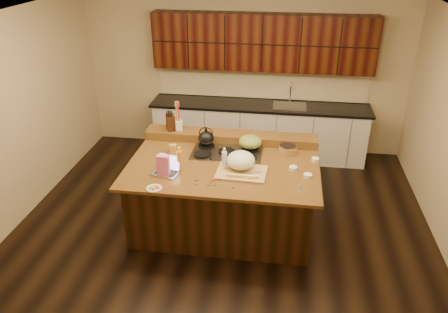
# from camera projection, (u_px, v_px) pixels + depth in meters

# --- Properties ---
(room) EXTENTS (5.52, 5.02, 2.72)m
(room) POSITION_uv_depth(u_px,v_px,m) (223.00, 133.00, 5.31)
(room) COLOR black
(room) RESTS_ON ground
(island) EXTENTS (2.40, 1.60, 0.92)m
(island) POSITION_uv_depth(u_px,v_px,m) (223.00, 195.00, 5.72)
(island) COLOR black
(island) RESTS_ON ground
(back_ledge) EXTENTS (2.40, 0.30, 0.12)m
(back_ledge) POSITION_uv_depth(u_px,v_px,m) (231.00, 137.00, 6.10)
(back_ledge) COLOR black
(back_ledge) RESTS_ON island
(cooktop) EXTENTS (0.92, 0.52, 0.05)m
(cooktop) POSITION_uv_depth(u_px,v_px,m) (227.00, 152.00, 5.77)
(cooktop) COLOR gray
(cooktop) RESTS_ON island
(back_counter) EXTENTS (3.70, 0.66, 2.40)m
(back_counter) POSITION_uv_depth(u_px,v_px,m) (260.00, 101.00, 7.40)
(back_counter) COLOR silver
(back_counter) RESTS_ON ground
(kettle) EXTENTS (0.26, 0.26, 0.19)m
(kettle) POSITION_uv_depth(u_px,v_px,m) (206.00, 138.00, 5.86)
(kettle) COLOR black
(kettle) RESTS_ON cooktop
(green_bowl) EXTENTS (0.40, 0.40, 0.17)m
(green_bowl) POSITION_uv_depth(u_px,v_px,m) (250.00, 142.00, 5.79)
(green_bowl) COLOR olive
(green_bowl) RESTS_ON cooktop
(laptop) EXTENTS (0.36, 0.32, 0.22)m
(laptop) POSITION_uv_depth(u_px,v_px,m) (167.00, 168.00, 5.29)
(laptop) COLOR #B7B7BC
(laptop) RESTS_ON island
(oil_bottle) EXTENTS (0.07, 0.07, 0.27)m
(oil_bottle) POSITION_uv_depth(u_px,v_px,m) (180.00, 161.00, 5.28)
(oil_bottle) COLOR orange
(oil_bottle) RESTS_ON island
(vinegar_bottle) EXTENTS (0.07, 0.07, 0.25)m
(vinegar_bottle) POSITION_uv_depth(u_px,v_px,m) (224.00, 161.00, 5.31)
(vinegar_bottle) COLOR silver
(vinegar_bottle) RESTS_ON island
(wooden_tray) EXTENTS (0.62, 0.49, 0.24)m
(wooden_tray) POSITION_uv_depth(u_px,v_px,m) (241.00, 163.00, 5.30)
(wooden_tray) COLOR tan
(wooden_tray) RESTS_ON island
(ramekin_a) EXTENTS (0.12, 0.12, 0.04)m
(ramekin_a) POSITION_uv_depth(u_px,v_px,m) (293.00, 168.00, 5.36)
(ramekin_a) COLOR white
(ramekin_a) RESTS_ON island
(ramekin_b) EXTENTS (0.13, 0.13, 0.04)m
(ramekin_b) POSITION_uv_depth(u_px,v_px,m) (308.00, 176.00, 5.19)
(ramekin_b) COLOR white
(ramekin_b) RESTS_ON island
(ramekin_c) EXTENTS (0.12, 0.12, 0.04)m
(ramekin_c) POSITION_uv_depth(u_px,v_px,m) (315.00, 160.00, 5.56)
(ramekin_c) COLOR white
(ramekin_c) RESTS_ON island
(strainer_bowl) EXTENTS (0.31, 0.31, 0.09)m
(strainer_bowl) POSITION_uv_depth(u_px,v_px,m) (288.00, 150.00, 5.76)
(strainer_bowl) COLOR #996B3F
(strainer_bowl) RESTS_ON island
(kitchen_timer) EXTENTS (0.09, 0.09, 0.07)m
(kitchen_timer) POSITION_uv_depth(u_px,v_px,m) (299.00, 186.00, 4.96)
(kitchen_timer) COLOR silver
(kitchen_timer) RESTS_ON island
(pink_bag) EXTENTS (0.15, 0.08, 0.27)m
(pink_bag) POSITION_uv_depth(u_px,v_px,m) (163.00, 166.00, 5.18)
(pink_bag) COLOR pink
(pink_bag) RESTS_ON island
(candy_plate) EXTENTS (0.21, 0.21, 0.01)m
(candy_plate) POSITION_uv_depth(u_px,v_px,m) (154.00, 188.00, 4.97)
(candy_plate) COLOR white
(candy_plate) RESTS_ON island
(package_box) EXTENTS (0.10, 0.08, 0.12)m
(package_box) POSITION_uv_depth(u_px,v_px,m) (173.00, 149.00, 5.76)
(package_box) COLOR #E0A34F
(package_box) RESTS_ON island
(utensil_crock) EXTENTS (0.15, 0.15, 0.14)m
(utensil_crock) POSITION_uv_depth(u_px,v_px,m) (178.00, 125.00, 6.13)
(utensil_crock) COLOR white
(utensil_crock) RESTS_ON back_ledge
(knife_block) EXTENTS (0.17, 0.20, 0.21)m
(knife_block) POSITION_uv_depth(u_px,v_px,m) (171.00, 122.00, 6.13)
(knife_block) COLOR black
(knife_block) RESTS_ON back_ledge
(gumdrop_0) EXTENTS (0.02, 0.02, 0.02)m
(gumdrop_0) POSITION_uv_depth(u_px,v_px,m) (220.00, 180.00, 5.13)
(gumdrop_0) COLOR red
(gumdrop_0) RESTS_ON island
(gumdrop_1) EXTENTS (0.02, 0.02, 0.02)m
(gumdrop_1) POSITION_uv_depth(u_px,v_px,m) (211.00, 183.00, 5.07)
(gumdrop_1) COLOR #198C26
(gumdrop_1) RESTS_ON island
(gumdrop_2) EXTENTS (0.02, 0.02, 0.02)m
(gumdrop_2) POSITION_uv_depth(u_px,v_px,m) (215.00, 180.00, 5.13)
(gumdrop_2) COLOR red
(gumdrop_2) RESTS_ON island
(gumdrop_3) EXTENTS (0.02, 0.02, 0.02)m
(gumdrop_3) POSITION_uv_depth(u_px,v_px,m) (195.00, 180.00, 5.12)
(gumdrop_3) COLOR #198C26
(gumdrop_3) RESTS_ON island
(gumdrop_4) EXTENTS (0.02, 0.02, 0.02)m
(gumdrop_4) POSITION_uv_depth(u_px,v_px,m) (198.00, 180.00, 5.13)
(gumdrop_4) COLOR red
(gumdrop_4) RESTS_ON island
(gumdrop_5) EXTENTS (0.02, 0.02, 0.02)m
(gumdrop_5) POSITION_uv_depth(u_px,v_px,m) (196.00, 185.00, 5.04)
(gumdrop_5) COLOR #198C26
(gumdrop_5) RESTS_ON island
(gumdrop_6) EXTENTS (0.02, 0.02, 0.02)m
(gumdrop_6) POSITION_uv_depth(u_px,v_px,m) (212.00, 181.00, 5.10)
(gumdrop_6) COLOR red
(gumdrop_6) RESTS_ON island
(gumdrop_7) EXTENTS (0.02, 0.02, 0.02)m
(gumdrop_7) POSITION_uv_depth(u_px,v_px,m) (218.00, 179.00, 5.16)
(gumdrop_7) COLOR #198C26
(gumdrop_7) RESTS_ON island
(gumdrop_8) EXTENTS (0.02, 0.02, 0.02)m
(gumdrop_8) POSITION_uv_depth(u_px,v_px,m) (233.00, 188.00, 4.97)
(gumdrop_8) COLOR red
(gumdrop_8) RESTS_ON island
(gumdrop_9) EXTENTS (0.02, 0.02, 0.02)m
(gumdrop_9) POSITION_uv_depth(u_px,v_px,m) (222.00, 185.00, 5.03)
(gumdrop_9) COLOR #198C26
(gumdrop_9) RESTS_ON island
(gumdrop_10) EXTENTS (0.02, 0.02, 0.02)m
(gumdrop_10) POSITION_uv_depth(u_px,v_px,m) (208.00, 185.00, 5.02)
(gumdrop_10) COLOR red
(gumdrop_10) RESTS_ON island
(gumdrop_11) EXTENTS (0.02, 0.02, 0.02)m
(gumdrop_11) POSITION_uv_depth(u_px,v_px,m) (215.00, 185.00, 5.03)
(gumdrop_11) COLOR #198C26
(gumdrop_11) RESTS_ON island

